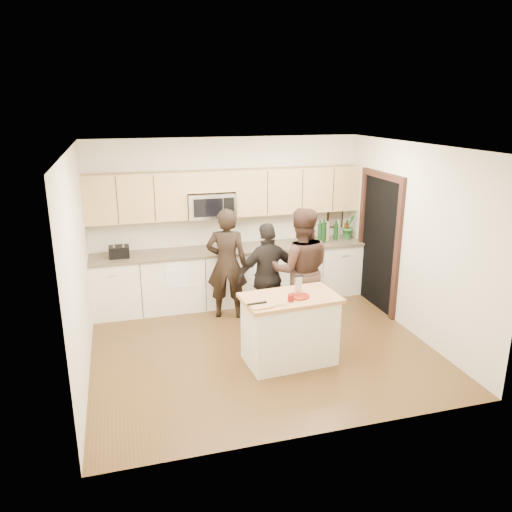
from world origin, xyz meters
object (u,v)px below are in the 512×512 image
object	(u,v)px
woman_right	(268,276)
woman_left	(227,264)
woman_center	(300,270)
island	(290,329)
toaster	(119,252)

from	to	relation	value
woman_right	woman_left	bearing A→B (deg)	-54.25
woman_left	woman_center	bearing A→B (deg)	157.36
woman_left	woman_center	size ratio (longest dim) A/B	0.94
island	woman_left	xyz separation A→B (m)	(-0.45, 1.62, 0.41)
island	woman_right	size ratio (longest dim) A/B	0.78
woman_center	woman_right	xyz separation A→B (m)	(-0.42, 0.20, -0.12)
island	woman_right	world-z (taller)	woman_right
island	toaster	distance (m)	3.02
toaster	woman_left	xyz separation A→B (m)	(1.57, -0.54, -0.17)
woman_left	island	bearing A→B (deg)	122.33
island	woman_right	bearing A→B (deg)	83.62
woman_left	woman_center	world-z (taller)	woman_center
toaster	woman_right	bearing A→B (deg)	-27.94
toaster	woman_left	distance (m)	1.67
island	woman_center	world-z (taller)	woman_center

